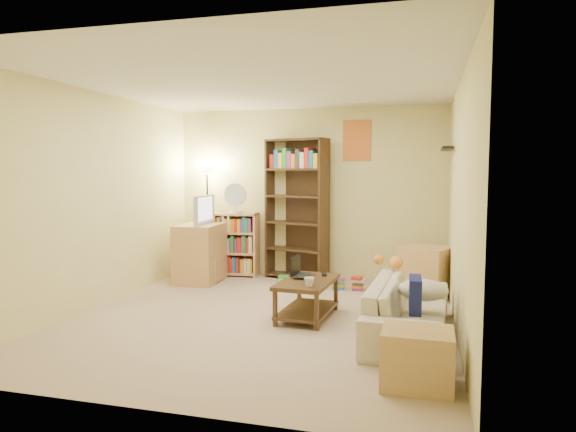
{
  "coord_description": "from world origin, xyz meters",
  "views": [
    {
      "loc": [
        1.67,
        -5.18,
        1.58
      ],
      "look_at": [
        0.11,
        0.68,
        1.05
      ],
      "focal_mm": 32.0,
      "sensor_mm": 36.0,
      "label": 1
    }
  ],
  "objects_px": {
    "tabby_cat": "(393,262)",
    "end_cabinet": "(417,358)",
    "tv_stand": "(200,253)",
    "desk_fan": "(235,198)",
    "sofa": "(408,309)",
    "side_table": "(426,271)",
    "laptop": "(307,276)",
    "floor_lamp": "(207,189)",
    "tall_bookshelf": "(297,206)",
    "short_bookshelf": "(234,244)",
    "television": "(200,210)",
    "mug": "(309,282)",
    "coffee_table": "(307,293)"
  },
  "relations": [
    {
      "from": "short_bookshelf",
      "to": "side_table",
      "type": "relative_size",
      "value": 1.51
    },
    {
      "from": "television",
      "to": "side_table",
      "type": "height_order",
      "value": "television"
    },
    {
      "from": "tabby_cat",
      "to": "end_cabinet",
      "type": "bearing_deg",
      "value": -81.21
    },
    {
      "from": "mug",
      "to": "desk_fan",
      "type": "height_order",
      "value": "desk_fan"
    },
    {
      "from": "laptop",
      "to": "tall_bookshelf",
      "type": "bearing_deg",
      "value": 18.35
    },
    {
      "from": "floor_lamp",
      "to": "end_cabinet",
      "type": "height_order",
      "value": "floor_lamp"
    },
    {
      "from": "television",
      "to": "end_cabinet",
      "type": "distance_m",
      "value": 4.3
    },
    {
      "from": "floor_lamp",
      "to": "sofa",
      "type": "bearing_deg",
      "value": -36.35
    },
    {
      "from": "laptop",
      "to": "tall_bookshelf",
      "type": "relative_size",
      "value": 0.16
    },
    {
      "from": "laptop",
      "to": "end_cabinet",
      "type": "height_order",
      "value": "laptop"
    },
    {
      "from": "end_cabinet",
      "to": "laptop",
      "type": "bearing_deg",
      "value": 125.91
    },
    {
      "from": "tall_bookshelf",
      "to": "floor_lamp",
      "type": "xyz_separation_m",
      "value": [
        -1.4,
        0.0,
        0.23
      ]
    },
    {
      "from": "tall_bookshelf",
      "to": "short_bookshelf",
      "type": "height_order",
      "value": "tall_bookshelf"
    },
    {
      "from": "coffee_table",
      "to": "tv_stand",
      "type": "bearing_deg",
      "value": 147.83
    },
    {
      "from": "tv_stand",
      "to": "television",
      "type": "xyz_separation_m",
      "value": [
        0.0,
        0.0,
        0.62
      ]
    },
    {
      "from": "tall_bookshelf",
      "to": "tv_stand",
      "type": "bearing_deg",
      "value": -140.76
    },
    {
      "from": "short_bookshelf",
      "to": "desk_fan",
      "type": "xyz_separation_m",
      "value": [
        0.05,
        -0.05,
        0.71
      ]
    },
    {
      "from": "tabby_cat",
      "to": "tv_stand",
      "type": "height_order",
      "value": "tv_stand"
    },
    {
      "from": "coffee_table",
      "to": "short_bookshelf",
      "type": "relative_size",
      "value": 1.01
    },
    {
      "from": "sofa",
      "to": "end_cabinet",
      "type": "bearing_deg",
      "value": -172.05
    },
    {
      "from": "laptop",
      "to": "floor_lamp",
      "type": "bearing_deg",
      "value": 48.72
    },
    {
      "from": "sofa",
      "to": "television",
      "type": "distance_m",
      "value": 3.51
    },
    {
      "from": "television",
      "to": "laptop",
      "type": "bearing_deg",
      "value": -126.54
    },
    {
      "from": "laptop",
      "to": "floor_lamp",
      "type": "height_order",
      "value": "floor_lamp"
    },
    {
      "from": "sofa",
      "to": "side_table",
      "type": "distance_m",
      "value": 1.69
    },
    {
      "from": "tv_stand",
      "to": "short_bookshelf",
      "type": "distance_m",
      "value": 0.62
    },
    {
      "from": "tv_stand",
      "to": "side_table",
      "type": "xyz_separation_m",
      "value": [
        3.13,
        -0.04,
        -0.1
      ]
    },
    {
      "from": "tabby_cat",
      "to": "coffee_table",
      "type": "xyz_separation_m",
      "value": [
        -0.88,
        -0.35,
        -0.32
      ]
    },
    {
      "from": "sofa",
      "to": "tabby_cat",
      "type": "relative_size",
      "value": 4.43
    },
    {
      "from": "laptop",
      "to": "television",
      "type": "bearing_deg",
      "value": 57.06
    },
    {
      "from": "laptop",
      "to": "sofa",
      "type": "bearing_deg",
      "value": -112.42
    },
    {
      "from": "tall_bookshelf",
      "to": "coffee_table",
      "type": "bearing_deg",
      "value": -56.4
    },
    {
      "from": "desk_fan",
      "to": "end_cabinet",
      "type": "height_order",
      "value": "desk_fan"
    },
    {
      "from": "sofa",
      "to": "end_cabinet",
      "type": "xyz_separation_m",
      "value": [
        0.1,
        -1.19,
        -0.05
      ]
    },
    {
      "from": "floor_lamp",
      "to": "short_bookshelf",
      "type": "bearing_deg",
      "value": 0.0
    },
    {
      "from": "tv_stand",
      "to": "tabby_cat",
      "type": "bearing_deg",
      "value": -22.97
    },
    {
      "from": "desk_fan",
      "to": "tall_bookshelf",
      "type": "bearing_deg",
      "value": 2.8
    },
    {
      "from": "tabby_cat",
      "to": "end_cabinet",
      "type": "distance_m",
      "value": 1.95
    },
    {
      "from": "coffee_table",
      "to": "short_bookshelf",
      "type": "xyz_separation_m",
      "value": [
        -1.58,
        1.92,
        0.21
      ]
    },
    {
      "from": "tabby_cat",
      "to": "short_bookshelf",
      "type": "distance_m",
      "value": 2.92
    },
    {
      "from": "short_bookshelf",
      "to": "television",
      "type": "bearing_deg",
      "value": -123.81
    },
    {
      "from": "mug",
      "to": "tv_stand",
      "type": "relative_size",
      "value": 0.16
    },
    {
      "from": "short_bookshelf",
      "to": "desk_fan",
      "type": "bearing_deg",
      "value": -45.55
    },
    {
      "from": "tv_stand",
      "to": "desk_fan",
      "type": "relative_size",
      "value": 1.84
    },
    {
      "from": "laptop",
      "to": "end_cabinet",
      "type": "relative_size",
      "value": 0.65
    },
    {
      "from": "coffee_table",
      "to": "floor_lamp",
      "type": "height_order",
      "value": "floor_lamp"
    },
    {
      "from": "tv_stand",
      "to": "short_bookshelf",
      "type": "relative_size",
      "value": 0.87
    },
    {
      "from": "tv_stand",
      "to": "side_table",
      "type": "distance_m",
      "value": 3.13
    },
    {
      "from": "tabby_cat",
      "to": "end_cabinet",
      "type": "height_order",
      "value": "tabby_cat"
    },
    {
      "from": "sofa",
      "to": "tv_stand",
      "type": "bearing_deg",
      "value": 62.98
    }
  ]
}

